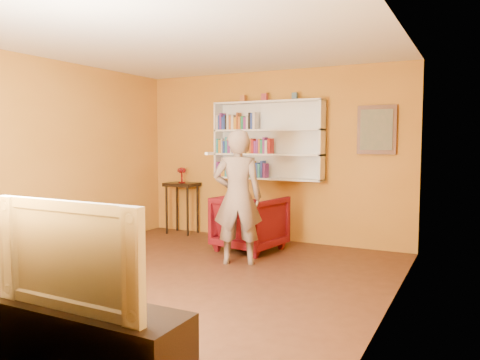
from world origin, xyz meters
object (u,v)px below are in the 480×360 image
Objects in this scene: console_table at (182,192)px; television at (81,252)px; ruby_lustre at (182,172)px; person at (238,197)px; bookshelf at (269,141)px; armchair at (250,223)px; tv_cabinet at (84,345)px.

console_table is 5.05m from television.
ruby_lustre is at bearing 116.57° from console_table.
person is at bearing -37.18° from ruby_lustre.
person is (0.22, -1.51, -0.73)m from bookshelf.
bookshelf is 1.50× the size of television.
bookshelf is 4.77m from television.
armchair is 3.99m from television.
ruby_lustre is (-1.56, -0.16, -0.53)m from bookshelf.
ruby_lustre is 0.15× the size of person.
television reaches higher than tv_cabinet.
bookshelf reaches higher than person.
tv_cabinet is at bearing 74.93° from person.
person reaches higher than console_table.
bookshelf is 4.90m from tv_cabinet.
tv_cabinet is at bearing 0.00° from television.
tv_cabinet is 0.61m from television.
armchair is 0.90m from person.
person is 1.44× the size of television.
person is (0.18, -0.75, 0.46)m from armchair.
console_table is at bearing 117.70° from television.
armchair is at bearing 100.00° from tv_cabinet.
console_table is (-1.56, -0.16, -0.87)m from bookshelf.
bookshelf is 2.05× the size of console_table.
ruby_lustre is at bearing 116.86° from tv_cabinet.
console_table is 2.23m from person.
bookshelf is at bearing -105.95° from person.
bookshelf is at bearing 5.85° from console_table.
ruby_lustre is 5.11m from tv_cabinet.
console_table is at bearing 116.86° from tv_cabinet.
console_table is 3.31× the size of ruby_lustre.
armchair is at bearing -20.50° from ruby_lustre.
tv_cabinet is (0.72, -4.66, -1.33)m from bookshelf.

